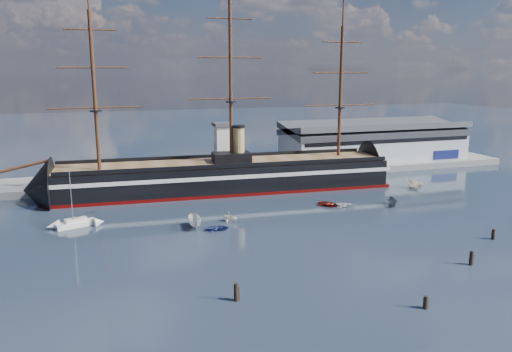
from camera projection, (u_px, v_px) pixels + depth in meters
name	position (u px, v px, depth m)	size (l,w,h in m)	color
ground	(246.00, 210.00, 116.57)	(600.00, 600.00, 0.00)	#1D2838
quay	(242.00, 176.00, 153.07)	(180.00, 18.00, 2.00)	slate
warehouse	(374.00, 142.00, 169.79)	(63.00, 21.00, 11.60)	#B7BABC
quay_tower	(222.00, 147.00, 146.10)	(5.00, 5.00, 15.00)	silver
warship	(218.00, 176.00, 133.83)	(113.35, 21.73, 53.94)	black
sailboat	(76.00, 223.00, 103.70)	(8.45, 4.78, 12.98)	white
motorboat_a	(195.00, 228.00, 103.16)	(7.72, 2.83, 3.09)	silver
motorboat_b	(218.00, 230.00, 101.63)	(2.88, 1.15, 1.34)	navy
motorboat_c	(393.00, 206.00, 119.92)	(5.74, 2.10, 2.30)	slate
motorboat_d	(230.00, 221.00, 107.68)	(6.24, 2.70, 2.29)	white
motorboat_e	(346.00, 207.00, 119.12)	(2.85, 1.14, 1.33)	silver
motorboat_f	(415.00, 189.00, 136.86)	(7.00, 2.57, 2.80)	white
motorboat_g	(329.00, 206.00, 119.73)	(3.27, 1.31, 1.53)	maroon
piling_near_left	(236.00, 301.00, 70.62)	(0.64, 0.64, 3.35)	black
piling_near_mid	(425.00, 309.00, 68.32)	(0.64, 0.64, 2.53)	black
piling_near_right	(471.00, 265.00, 83.58)	(0.64, 0.64, 3.16)	black
piling_far_right	(493.00, 239.00, 96.17)	(0.64, 0.64, 2.75)	black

